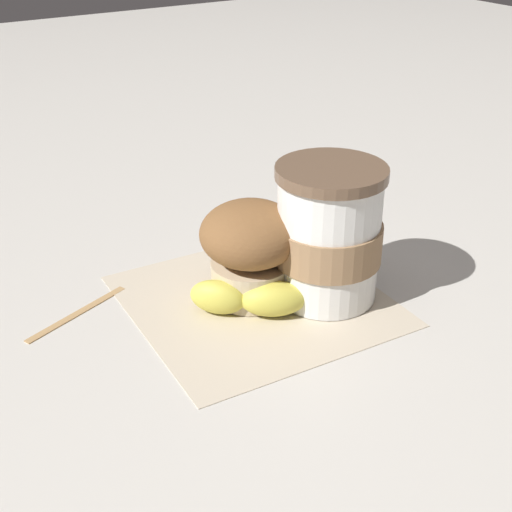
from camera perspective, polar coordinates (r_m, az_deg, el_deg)
The scene contains 6 objects.
ground_plane at distance 0.65m, azimuth 0.00°, elevation -3.61°, with size 3.00×3.00×0.00m, color beige.
paper_napkin at distance 0.65m, azimuth 0.00°, elevation -3.55°, with size 0.22×0.22×0.00m, color beige.
coffee_cup at distance 0.63m, azimuth 5.80°, elevation 1.70°, with size 0.10×0.10×0.13m.
muffin at distance 0.63m, azimuth -0.38°, elevation 0.77°, with size 0.09×0.09×0.09m.
banana at distance 0.63m, azimuth 1.66°, elevation -3.10°, with size 0.15×0.08×0.03m.
wooden_stirrer at distance 0.65m, azimuth -14.10°, elevation -4.45°, with size 0.11×0.01×0.00m, color tan.
Camera 1 is at (0.30, 0.47, 0.35)m, focal length 50.00 mm.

